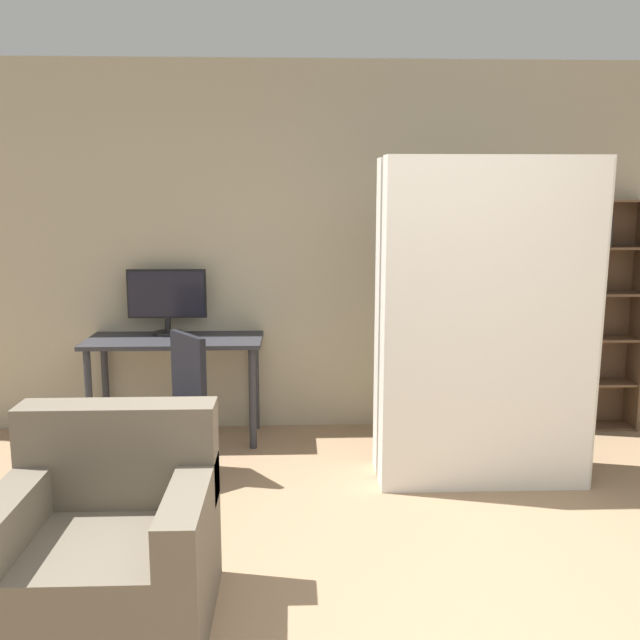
# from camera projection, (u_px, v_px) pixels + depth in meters

# --- Properties ---
(wall_back) EXTENTS (8.00, 0.06, 2.70)m
(wall_back) POSITION_uv_depth(u_px,v_px,m) (378.00, 249.00, 5.30)
(wall_back) COLOR tan
(wall_back) RESTS_ON ground
(desk) EXTENTS (1.24, 0.55, 0.74)m
(desk) POSITION_uv_depth(u_px,v_px,m) (175.00, 354.00, 5.06)
(desk) COLOR #2D2D33
(desk) RESTS_ON ground
(monitor) EXTENTS (0.57, 0.21, 0.48)m
(monitor) POSITION_uv_depth(u_px,v_px,m) (167.00, 298.00, 5.15)
(monitor) COLOR black
(monitor) RESTS_ON desk
(office_chair) EXTENTS (0.61, 0.61, 0.90)m
(office_chair) POSITION_uv_depth(u_px,v_px,m) (169.00, 423.00, 4.37)
(office_chair) COLOR #4C4C51
(office_chair) RESTS_ON ground
(bookshelf) EXTENTS (0.64, 0.25, 1.71)m
(bookshelf) POSITION_uv_depth(u_px,v_px,m) (587.00, 311.00, 5.31)
(bookshelf) COLOR brown
(bookshelf) RESTS_ON ground
(mattress_near) EXTENTS (1.26, 0.26, 1.96)m
(mattress_near) POSITION_uv_depth(u_px,v_px,m) (491.00, 327.00, 4.15)
(mattress_near) COLOR silver
(mattress_near) RESTS_ON ground
(mattress_far) EXTENTS (1.26, 0.24, 1.96)m
(mattress_far) POSITION_uv_depth(u_px,v_px,m) (478.00, 319.00, 4.43)
(mattress_far) COLOR silver
(mattress_far) RESTS_ON ground
(armchair) EXTENTS (0.85, 0.80, 0.85)m
(armchair) POSITION_uv_depth(u_px,v_px,m) (108.00, 545.00, 2.93)
(armchair) COLOR #665B4C
(armchair) RESTS_ON ground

